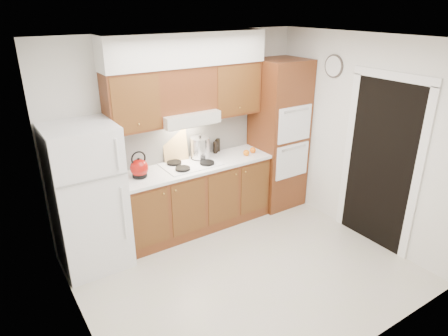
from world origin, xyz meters
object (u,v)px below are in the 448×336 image
at_px(oven_cabinet, 278,135).
at_px(stock_pot, 200,148).
at_px(kettle, 139,168).
at_px(fridge, 88,198).

xyz_separation_m(oven_cabinet, stock_pot, (-1.25, 0.14, 0.00)).
distance_m(oven_cabinet, stock_pot, 1.26).
distance_m(kettle, stock_pot, 0.94).
bearing_deg(oven_cabinet, stock_pot, 173.40).
bearing_deg(fridge, stock_pot, 6.44).
height_order(fridge, stock_pot, fridge).
height_order(fridge, oven_cabinet, oven_cabinet).
relative_size(kettle, stock_pot, 0.84).
height_order(fridge, kettle, fridge).
bearing_deg(kettle, stock_pot, 30.38).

